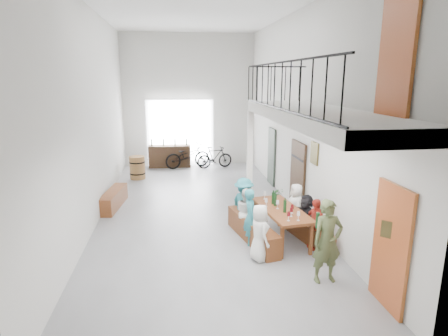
{
  "coord_description": "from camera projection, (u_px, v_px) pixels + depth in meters",
  "views": [
    {
      "loc": [
        -0.71,
        -10.03,
        3.71
      ],
      "look_at": [
        0.6,
        -0.5,
        1.38
      ],
      "focal_mm": 30.0,
      "sensor_mm": 36.0,
      "label": 1
    }
  ],
  "objects": [
    {
      "name": "guest_left_a",
      "position": [
        260.0,
        233.0,
        7.7
      ],
      "size": [
        0.48,
        0.65,
        1.21
      ],
      "primitive_type": "imported",
      "rotation": [
        0.0,
        0.0,
        1.75
      ],
      "color": "white",
      "rests_on": "ground"
    },
    {
      "name": "bench_wall",
      "position": [
        306.0,
        231.0,
        8.72
      ],
      "size": [
        0.68,
        1.94,
        0.44
      ],
      "primitive_type": "cube",
      "rotation": [
        0.0,
        0.0,
        0.23
      ],
      "color": "brown",
      "rests_on": "ground"
    },
    {
      "name": "oak_barrel",
      "position": [
        137.0,
        168.0,
        14.0
      ],
      "size": [
        0.58,
        0.58,
        0.86
      ],
      "color": "brown",
      "rests_on": "ground"
    },
    {
      "name": "potted_plant",
      "position": [
        278.0,
        194.0,
        11.57
      ],
      "size": [
        0.42,
        0.39,
        0.4
      ],
      "primitive_type": "imported",
      "rotation": [
        0.0,
        0.0,
        -0.24
      ],
      "color": "#1F4F23",
      "rests_on": "ground"
    },
    {
      "name": "guest_right_b",
      "position": [
        306.0,
        217.0,
        8.76
      ],
      "size": [
        0.51,
        1.04,
        1.08
      ],
      "primitive_type": "imported",
      "rotation": [
        0.0,
        0.0,
        -1.38
      ],
      "color": "black",
      "rests_on": "ground"
    },
    {
      "name": "side_bench",
      "position": [
        114.0,
        199.0,
        10.95
      ],
      "size": [
        0.62,
        1.8,
        0.5
      ],
      "primitive_type": "cube",
      "rotation": [
        0.0,
        0.0,
        -0.14
      ],
      "color": "brown",
      "rests_on": "ground"
    },
    {
      "name": "right_wall_decor",
      "position": [
        321.0,
        164.0,
        8.77
      ],
      "size": [
        0.07,
        8.28,
        5.07
      ],
      "color": "#A2461E",
      "rests_on": "ground"
    },
    {
      "name": "bicycle_near",
      "position": [
        188.0,
        156.0,
        15.7
      ],
      "size": [
        2.06,
        1.25,
        1.02
      ],
      "primitive_type": "imported",
      "rotation": [
        0.0,
        0.0,
        1.89
      ],
      "color": "black",
      "rests_on": "ground"
    },
    {
      "name": "tasting_table",
      "position": [
        281.0,
        212.0,
        8.58
      ],
      "size": [
        1.04,
        2.03,
        0.79
      ],
      "rotation": [
        0.0,
        0.0,
        0.13
      ],
      "color": "brown",
      "rests_on": "ground"
    },
    {
      "name": "guest_left_b",
      "position": [
        251.0,
        217.0,
        8.44
      ],
      "size": [
        0.36,
        0.51,
        1.3
      ],
      "primitive_type": "imported",
      "rotation": [
        0.0,
        0.0,
        1.47
      ],
      "color": "teal",
      "rests_on": "ground"
    },
    {
      "name": "serving_counter",
      "position": [
        170.0,
        156.0,
        15.84
      ],
      "size": [
        1.77,
        0.55,
        0.92
      ],
      "primitive_type": "cube",
      "rotation": [
        0.0,
        0.0,
        -0.03
      ],
      "color": "#332013",
      "rests_on": "ground"
    },
    {
      "name": "guest_left_d",
      "position": [
        244.0,
        204.0,
        9.27
      ],
      "size": [
        0.78,
        0.98,
        1.32
      ],
      "primitive_type": "imported",
      "rotation": [
        0.0,
        0.0,
        1.96
      ],
      "color": "teal",
      "rests_on": "ground"
    },
    {
      "name": "balcony",
      "position": [
        314.0,
        118.0,
        7.18
      ],
      "size": [
        1.52,
        5.62,
        4.0
      ],
      "color": "silver",
      "rests_on": "ground"
    },
    {
      "name": "counter_bottles",
      "position": [
        169.0,
        142.0,
        15.71
      ],
      "size": [
        1.51,
        0.14,
        0.28
      ],
      "color": "black",
      "rests_on": "serving_counter"
    },
    {
      "name": "gateway_portal",
      "position": [
        180.0,
        133.0,
        15.96
      ],
      "size": [
        2.8,
        0.08,
        2.8
      ],
      "primitive_type": "cube",
      "color": "white",
      "rests_on": "ground"
    },
    {
      "name": "room_walls",
      "position": [
        199.0,
        84.0,
        9.78
      ],
      "size": [
        12.0,
        12.0,
        12.0
      ],
      "color": "silver",
      "rests_on": "ground"
    },
    {
      "name": "guest_left_c",
      "position": [
        247.0,
        212.0,
        8.91
      ],
      "size": [
        0.59,
        0.67,
        1.17
      ],
      "primitive_type": "imported",
      "rotation": [
        0.0,
        0.0,
        1.86
      ],
      "color": "white",
      "rests_on": "ground"
    },
    {
      "name": "guest_right_a",
      "position": [
        315.0,
        224.0,
        8.24
      ],
      "size": [
        0.44,
        0.72,
        1.15
      ],
      "primitive_type": "imported",
      "rotation": [
        0.0,
        0.0,
        -1.32
      ],
      "color": "#AA291D",
      "rests_on": "ground"
    },
    {
      "name": "guest_right_c",
      "position": [
        296.0,
        206.0,
        9.32
      ],
      "size": [
        0.37,
        0.57,
        1.17
      ],
      "primitive_type": "imported",
      "rotation": [
        0.0,
        0.0,
        -1.57
      ],
      "color": "white",
      "rests_on": "ground"
    },
    {
      "name": "host_standing",
      "position": [
        327.0,
        241.0,
        6.84
      ],
      "size": [
        0.61,
        0.43,
        1.59
      ],
      "primitive_type": "imported",
      "rotation": [
        0.0,
        0.0,
        0.09
      ],
      "color": "#495530",
      "rests_on": "ground"
    },
    {
      "name": "floor",
      "position": [
        201.0,
        212.0,
        10.62
      ],
      "size": [
        12.0,
        12.0,
        0.0
      ],
      "primitive_type": "plane",
      "color": "slate",
      "rests_on": "ground"
    },
    {
      "name": "bench_inner",
      "position": [
        252.0,
        230.0,
        8.68
      ],
      "size": [
        0.82,
        2.25,
        0.51
      ],
      "primitive_type": "cube",
      "rotation": [
        0.0,
        0.0,
        0.22
      ],
      "color": "brown",
      "rests_on": "ground"
    },
    {
      "name": "bicycle_far",
      "position": [
        215.0,
        157.0,
        15.65
      ],
      "size": [
        1.58,
        0.75,
        0.92
      ],
      "primitive_type": "imported",
      "rotation": [
        0.0,
        0.0,
        1.79
      ],
      "color": "black",
      "rests_on": "ground"
    },
    {
      "name": "tableware",
      "position": [
        280.0,
        204.0,
        8.46
      ],
      "size": [
        0.53,
        1.55,
        0.35
      ],
      "color": "black",
      "rests_on": "tasting_table"
    }
  ]
}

